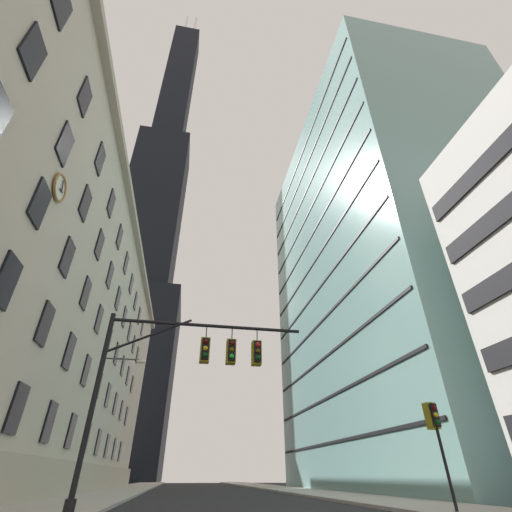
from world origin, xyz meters
TOP-DOWN VIEW (x-y plane):
  - station_building at (-18.17, 24.52)m, footprint 15.02×61.04m
  - dark_skyscraper at (-21.10, 91.33)m, footprint 26.87×26.87m
  - glass_office_midrise at (20.73, 24.46)m, footprint 19.56×35.74m
  - traffic_signal_mast at (-2.91, 3.27)m, footprint 8.34×0.63m
  - traffic_light_near_right at (7.33, 3.07)m, footprint 0.40×0.63m
  - street_lamppost at (-7.81, 10.81)m, footprint 2.52×0.32m

SIDE VIEW (x-z plane):
  - traffic_light_near_right at x=7.33m, z-range 1.32..5.17m
  - street_lamppost at x=-7.81m, z-range 0.89..8.18m
  - traffic_signal_mast at x=-2.91m, z-range 1.77..8.77m
  - station_building at x=-18.17m, z-range -0.02..26.06m
  - glass_office_midrise at x=20.73m, z-range 0.00..48.33m
  - dark_skyscraper at x=-21.10m, z-range -44.87..178.07m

